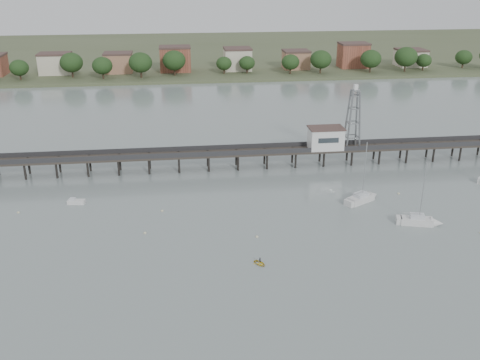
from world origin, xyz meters
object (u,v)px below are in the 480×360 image
(sailboat_c, at_px, (365,198))
(yellow_dinghy, at_px, (260,264))
(pier, at_px, (223,153))
(sailboat_d, at_px, (423,222))
(white_tender, at_px, (76,202))
(lattice_tower, at_px, (353,119))

(sailboat_c, distance_m, yellow_dinghy, 34.11)
(yellow_dinghy, bearing_deg, pier, 58.45)
(sailboat_d, bearing_deg, sailboat_c, 136.21)
(pier, xyz_separation_m, sailboat_c, (27.49, -22.54, -3.15))
(pier, distance_m, white_tender, 36.14)
(lattice_tower, xyz_separation_m, sailboat_d, (3.13, -34.63, -10.46))
(lattice_tower, height_order, sailboat_c, lattice_tower)
(pier, distance_m, sailboat_c, 35.69)
(sailboat_c, relative_size, yellow_dinghy, 5.78)
(sailboat_c, distance_m, white_tender, 59.49)
(pier, bearing_deg, white_tender, -151.88)
(white_tender, xyz_separation_m, yellow_dinghy, (33.68, -28.16, -0.41))
(lattice_tower, bearing_deg, sailboat_d, -84.83)
(sailboat_c, bearing_deg, lattice_tower, 50.32)
(lattice_tower, relative_size, white_tender, 4.29)
(lattice_tower, height_order, sailboat_d, lattice_tower)
(sailboat_c, relative_size, white_tender, 3.76)
(lattice_tower, relative_size, yellow_dinghy, 6.60)
(white_tender, distance_m, yellow_dinghy, 43.90)
(white_tender, bearing_deg, lattice_tower, 23.47)
(pier, height_order, sailboat_c, sailboat_c)
(lattice_tower, relative_size, sailboat_c, 1.14)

